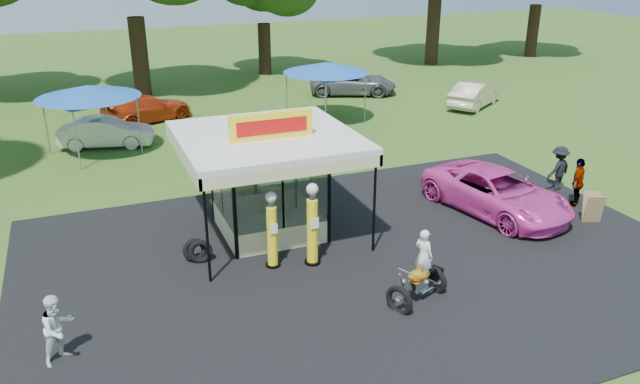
# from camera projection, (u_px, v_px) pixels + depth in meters

# --- Properties ---
(ground) EXTENTS (120.00, 120.00, 0.00)m
(ground) POSITION_uv_depth(u_px,v_px,m) (394.00, 293.00, 17.07)
(ground) COLOR #31571B
(ground) RESTS_ON ground
(asphalt_apron) EXTENTS (20.00, 14.00, 0.04)m
(asphalt_apron) POSITION_uv_depth(u_px,v_px,m) (363.00, 260.00, 18.78)
(asphalt_apron) COLOR black
(asphalt_apron) RESTS_ON ground
(gas_station_kiosk) EXTENTS (5.40, 5.40, 4.18)m
(gas_station_kiosk) POSITION_uv_depth(u_px,v_px,m) (268.00, 182.00, 20.01)
(gas_station_kiosk) COLOR white
(gas_station_kiosk) RESTS_ON ground
(gas_pump_left) EXTENTS (0.45, 0.45, 2.40)m
(gas_pump_left) POSITION_uv_depth(u_px,v_px,m) (272.00, 232.00, 18.03)
(gas_pump_left) COLOR black
(gas_pump_left) RESTS_ON ground
(gas_pump_right) EXTENTS (0.48, 0.48, 2.59)m
(gas_pump_right) POSITION_uv_depth(u_px,v_px,m) (312.00, 226.00, 18.16)
(gas_pump_right) COLOR black
(gas_pump_right) RESTS_ON ground
(motorcycle) EXTENTS (1.87, 1.42, 2.13)m
(motorcycle) POSITION_uv_depth(u_px,v_px,m) (421.00, 272.00, 16.48)
(motorcycle) COLOR black
(motorcycle) RESTS_ON ground
(spare_tires) EXTENTS (0.89, 0.57, 0.75)m
(spare_tires) POSITION_uv_depth(u_px,v_px,m) (198.00, 251.00, 18.61)
(spare_tires) COLOR black
(spare_tires) RESTS_ON ground
(a_frame_sign) EXTENTS (0.65, 0.74, 1.06)m
(a_frame_sign) POSITION_uv_depth(u_px,v_px,m) (593.00, 208.00, 21.14)
(a_frame_sign) COLOR #593819
(a_frame_sign) RESTS_ON ground
(kiosk_car) EXTENTS (2.82, 1.13, 0.96)m
(kiosk_car) POSITION_uv_depth(u_px,v_px,m) (251.00, 195.00, 22.40)
(kiosk_car) COLOR yellow
(kiosk_car) RESTS_ON ground
(pink_sedan) EXTENTS (3.63, 5.96, 1.54)m
(pink_sedan) POSITION_uv_depth(u_px,v_px,m) (497.00, 192.00, 21.88)
(pink_sedan) COLOR #F041B2
(pink_sedan) RESTS_ON ground
(spectator_west) EXTENTS (1.04, 1.00, 1.69)m
(spectator_west) POSITION_uv_depth(u_px,v_px,m) (58.00, 329.00, 14.05)
(spectator_west) COLOR white
(spectator_west) RESTS_ON ground
(spectator_east_a) EXTENTS (1.27, 0.91, 1.77)m
(spectator_east_a) POSITION_uv_depth(u_px,v_px,m) (559.00, 169.00, 23.80)
(spectator_east_a) COLOR black
(spectator_east_a) RESTS_ON ground
(spectator_east_b) EXTENTS (1.14, 0.96, 1.82)m
(spectator_east_b) POSITION_uv_depth(u_px,v_px,m) (578.00, 182.00, 22.36)
(spectator_east_b) COLOR gray
(spectator_east_b) RESTS_ON ground
(bg_car_a) EXTENTS (4.44, 2.43, 1.39)m
(bg_car_a) POSITION_uv_depth(u_px,v_px,m) (106.00, 132.00, 28.99)
(bg_car_a) COLOR silver
(bg_car_a) RESTS_ON ground
(bg_car_b) EXTENTS (5.29, 3.74, 1.42)m
(bg_car_b) POSITION_uv_depth(u_px,v_px,m) (147.00, 108.00, 33.08)
(bg_car_b) COLOR #B5320D
(bg_car_b) RESTS_ON ground
(bg_car_d) EXTENTS (5.90, 4.35, 1.49)m
(bg_car_d) POSITION_uv_depth(u_px,v_px,m) (353.00, 82.00, 38.99)
(bg_car_d) COLOR #5F5E61
(bg_car_d) RESTS_ON ground
(bg_car_e) EXTENTS (4.55, 3.78, 1.47)m
(bg_car_e) POSITION_uv_depth(u_px,v_px,m) (475.00, 94.00, 36.02)
(bg_car_e) COLOR beige
(bg_car_e) RESTS_ON ground
(tent_west) EXTENTS (4.50, 4.50, 3.14)m
(tent_west) POSITION_uv_depth(u_px,v_px,m) (88.00, 92.00, 27.18)
(tent_west) COLOR gray
(tent_west) RESTS_ON ground
(tent_east) EXTENTS (4.50, 4.50, 3.15)m
(tent_east) POSITION_uv_depth(u_px,v_px,m) (326.00, 68.00, 32.31)
(tent_east) COLOR gray
(tent_east) RESTS_ON ground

